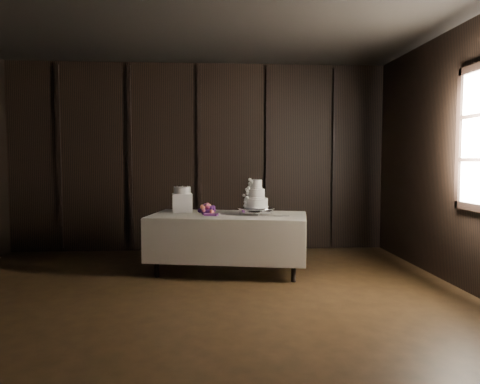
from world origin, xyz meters
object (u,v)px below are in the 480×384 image
Objects in this scene: wedding_cake at (254,197)px; small_cake at (182,190)px; bouquet at (207,210)px; display_table at (229,241)px; cake_stand at (256,211)px; box_pedestal at (182,203)px.

wedding_cake reaches higher than small_cake.
bouquet is 0.52m from small_cake.
display_table is at bearing 3.14° from bouquet.
cake_stand reaches higher than display_table.
box_pedestal is 0.17m from small_cake.
small_cake is at bearing 136.42° from bouquet.
wedding_cake is (0.33, -0.04, 0.58)m from display_table.
cake_stand is 1.34× the size of wedding_cake.
cake_stand is (0.36, -0.02, 0.39)m from display_table.
display_table is at bearing -26.31° from small_cake.
cake_stand is at bearing -0.61° from bouquet.
box_pedestal reaches higher than display_table.
small_cake reaches higher than display_table.
small_cake reaches higher than box_pedestal.
small_cake is (0.00, 0.00, 0.17)m from box_pedestal.
wedding_cake is at bearing -150.26° from cake_stand.
wedding_cake is at bearing -19.78° from box_pedestal.
box_pedestal is 1.15× the size of small_cake.
small_cake reaches higher than cake_stand.
bouquet is (-0.28, -0.02, 0.40)m from display_table.
wedding_cake is 1.01m from box_pedestal.
small_cake reaches higher than bouquet.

